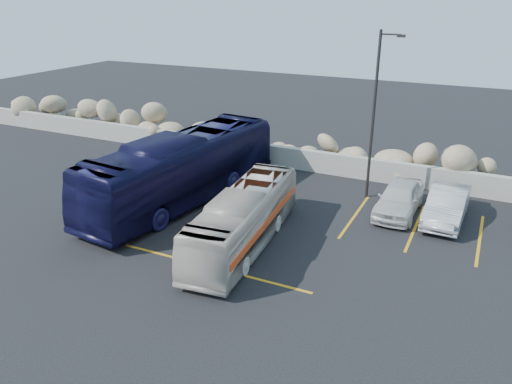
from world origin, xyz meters
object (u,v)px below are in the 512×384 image
at_px(vintage_bus, 244,218).
at_px(car_b, 447,205).
at_px(lamppost, 375,112).
at_px(tour_coach, 183,168).
at_px(car_a, 399,198).

distance_m(vintage_bus, car_b, 9.27).
height_order(lamppost, tour_coach, lamppost).
height_order(lamppost, car_a, lamppost).
height_order(lamppost, car_b, lamppost).
distance_m(lamppost, car_b, 5.33).
relative_size(lamppost, car_a, 1.84).
bearing_deg(car_b, lamppost, 164.95).
xyz_separation_m(lamppost, car_b, (3.80, -1.16, -3.56)).
relative_size(vintage_bus, car_b, 1.85).
relative_size(tour_coach, car_b, 2.66).
distance_m(lamppost, vintage_bus, 8.45).
xyz_separation_m(lamppost, vintage_bus, (-3.27, -7.13, -3.14)).
distance_m(lamppost, tour_coach, 9.47).
xyz_separation_m(tour_coach, car_a, (9.76, 3.00, -0.92)).
height_order(lamppost, vintage_bus, lamppost).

